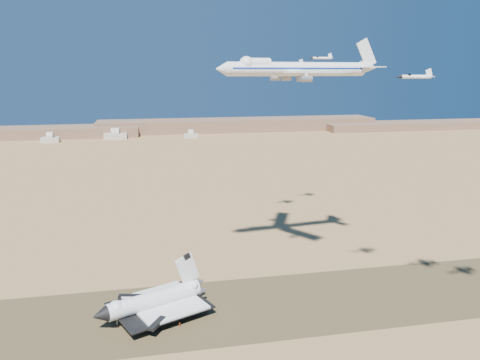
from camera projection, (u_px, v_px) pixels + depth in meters
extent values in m
plane|color=#A67E49|center=(206.00, 311.00, 177.36)|extent=(1200.00, 1200.00, 0.00)
cube|color=brown|center=(206.00, 311.00, 177.36)|extent=(600.00, 50.00, 0.06)
cube|color=#806047|center=(239.00, 125.00, 713.94)|extent=(420.00, 60.00, 18.00)
cube|color=#806047|center=(416.00, 125.00, 739.86)|extent=(300.00, 60.00, 11.00)
cube|color=beige|center=(51.00, 140.00, 598.48)|extent=(22.00, 14.00, 6.50)
cube|color=beige|center=(116.00, 136.00, 628.05)|extent=(30.00, 15.00, 7.50)
cube|color=beige|center=(191.00, 136.00, 637.93)|extent=(19.00, 12.50, 5.50)
cylinder|color=silver|center=(154.00, 300.00, 172.58)|extent=(34.71, 19.77, 6.16)
cone|color=black|center=(100.00, 315.00, 161.39)|extent=(6.88, 7.35, 5.85)
sphere|color=silver|center=(116.00, 308.00, 164.39)|extent=(5.72, 5.72, 5.72)
cube|color=silver|center=(165.00, 302.00, 175.62)|extent=(32.76, 33.89, 0.99)
cube|color=black|center=(159.00, 305.00, 174.50)|extent=(40.82, 37.43, 0.55)
cube|color=silver|center=(187.00, 269.00, 178.63)|extent=(9.65, 4.80, 12.67)
cylinder|color=gray|center=(117.00, 323.00, 165.68)|extent=(0.40, 0.40, 3.52)
cylinder|color=black|center=(117.00, 326.00, 165.95)|extent=(1.31, 0.94, 1.21)
cylinder|color=gray|center=(177.00, 312.00, 172.99)|extent=(0.40, 0.40, 3.52)
cylinder|color=black|center=(177.00, 315.00, 173.25)|extent=(1.31, 0.94, 1.21)
cylinder|color=gray|center=(164.00, 301.00, 181.76)|extent=(0.40, 0.40, 3.52)
cylinder|color=black|center=(164.00, 303.00, 182.02)|extent=(1.31, 0.94, 1.21)
cylinder|color=white|center=(298.00, 69.00, 190.65)|extent=(60.11, 11.97, 5.63)
cone|color=white|center=(222.00, 69.00, 181.26)|extent=(4.98, 6.07, 5.63)
sphere|color=white|center=(246.00, 64.00, 183.76)|extent=(5.81, 5.81, 5.81)
cube|color=white|center=(317.00, 72.00, 178.33)|extent=(21.36, 26.30, 0.62)
cube|color=white|center=(288.00, 72.00, 204.49)|extent=(17.19, 27.45, 0.62)
cube|color=white|center=(373.00, 67.00, 194.41)|extent=(9.62, 10.67, 0.44)
cube|color=white|center=(358.00, 67.00, 205.04)|extent=(8.35, 10.81, 0.44)
cube|color=white|center=(366.00, 53.00, 198.42)|extent=(10.04, 1.68, 12.58)
cylinder|color=gray|center=(302.00, 79.00, 183.62)|extent=(4.62, 2.74, 2.29)
cylinder|color=gray|center=(306.00, 79.00, 175.75)|extent=(4.62, 2.74, 2.29)
cylinder|color=gray|center=(286.00, 78.00, 198.34)|extent=(4.62, 2.74, 2.29)
cylinder|color=gray|center=(275.00, 78.00, 205.18)|extent=(4.62, 2.74, 2.29)
imported|color=#EB3E0D|center=(180.00, 325.00, 166.28)|extent=(0.46, 0.65, 1.67)
imported|color=#EB3E0D|center=(170.00, 319.00, 170.06)|extent=(0.80, 0.89, 1.58)
imported|color=#EB3E0D|center=(175.00, 317.00, 170.89)|extent=(1.23, 1.14, 1.90)
cylinder|color=white|center=(416.00, 77.00, 155.13)|extent=(10.84, 1.61, 1.26)
cone|color=black|center=(399.00, 77.00, 153.69)|extent=(2.38, 1.25, 1.17)
sphere|color=black|center=(409.00, 75.00, 154.43)|extent=(1.26, 1.26, 1.26)
cube|color=white|center=(419.00, 77.00, 155.37)|extent=(3.38, 7.30, 0.23)
cube|color=white|center=(428.00, 77.00, 156.13)|extent=(2.12, 4.56, 0.18)
cube|color=white|center=(429.00, 73.00, 155.89)|extent=(2.73, 0.31, 3.05)
cylinder|color=white|center=(293.00, 65.00, 238.88)|extent=(11.25, 2.85, 1.30)
cone|color=black|center=(281.00, 65.00, 236.72)|extent=(2.57, 1.54, 1.21)
sphere|color=black|center=(288.00, 64.00, 237.87)|extent=(1.30, 1.30, 1.30)
cube|color=white|center=(294.00, 65.00, 239.23)|extent=(4.27, 7.83, 0.23)
cube|color=white|center=(301.00, 65.00, 240.39)|extent=(2.68, 4.90, 0.19)
cube|color=white|center=(301.00, 62.00, 240.15)|extent=(2.82, 0.62, 3.15)
cylinder|color=white|center=(322.00, 58.00, 254.77)|extent=(11.01, 1.86, 1.28)
cone|color=black|center=(311.00, 58.00, 253.17)|extent=(2.43, 1.31, 1.19)
sphere|color=black|center=(317.00, 57.00, 254.00)|extent=(1.28, 1.28, 1.28)
cube|color=white|center=(323.00, 58.00, 255.03)|extent=(3.58, 7.46, 0.23)
cube|color=white|center=(330.00, 58.00, 255.87)|extent=(2.25, 4.66, 0.18)
cube|color=white|center=(330.00, 56.00, 255.63)|extent=(2.77, 0.38, 3.09)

